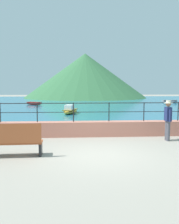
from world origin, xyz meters
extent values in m
plane|color=gray|center=(0.00, 0.00, 0.00)|extent=(120.00, 120.00, 0.00)
cube|color=tan|center=(0.00, 3.20, 0.35)|extent=(20.00, 0.56, 0.70)
cylinder|color=black|center=(-4.18, 3.20, 1.15)|extent=(0.04, 0.04, 0.90)
cylinder|color=black|center=(-2.51, 3.20, 1.15)|extent=(0.04, 0.04, 0.90)
cylinder|color=black|center=(-0.84, 3.20, 1.15)|extent=(0.04, 0.04, 0.90)
cylinder|color=black|center=(0.84, 3.20, 1.15)|extent=(0.04, 0.04, 0.90)
cylinder|color=black|center=(2.51, 3.20, 1.15)|extent=(0.04, 0.04, 0.90)
cylinder|color=black|center=(4.18, 3.20, 1.15)|extent=(0.04, 0.04, 0.90)
cylinder|color=black|center=(0.00, 3.20, 1.57)|extent=(18.40, 0.04, 0.04)
cylinder|color=black|center=(0.00, 3.20, 1.15)|extent=(18.40, 0.03, 0.03)
cube|color=#236B89|center=(0.00, 25.84, 0.03)|extent=(64.00, 44.32, 0.06)
cone|color=#33663D|center=(1.62, 42.36, 4.47)|extent=(24.72, 24.72, 8.93)
cube|color=#9E4C28|center=(-2.76, 0.07, 0.46)|extent=(1.71, 0.57, 0.06)
cube|color=#9E4C28|center=(-2.75, -0.15, 0.81)|extent=(1.70, 0.20, 0.64)
cube|color=black|center=(-1.97, 0.09, 0.22)|extent=(0.09, 0.47, 0.43)
cylinder|color=#4C4C56|center=(3.24, 2.14, 0.43)|extent=(0.15, 0.15, 0.86)
cylinder|color=#4C4C56|center=(3.23, 1.96, 0.43)|extent=(0.15, 0.15, 0.86)
cube|color=navy|center=(3.24, 2.05, 1.16)|extent=(0.22, 0.36, 0.60)
cylinder|color=navy|center=(3.24, 2.29, 1.12)|extent=(0.09, 0.09, 0.52)
cylinder|color=navy|center=(3.23, 1.81, 1.12)|extent=(0.09, 0.09, 0.52)
sphere|color=#9E7051|center=(3.24, 2.05, 1.59)|extent=(0.22, 0.22, 0.22)
cylinder|color=beige|center=(3.24, 2.05, 1.64)|extent=(0.38, 0.38, 0.02)
cylinder|color=beige|center=(3.24, 2.05, 1.70)|extent=(0.20, 0.20, 0.10)
ellipsoid|color=gold|center=(-1.09, 12.42, 0.24)|extent=(1.56, 2.47, 0.36)
cube|color=brown|center=(-1.09, 12.42, 0.39)|extent=(1.29, 1.99, 0.06)
cube|color=silver|center=(-1.16, 12.19, 0.62)|extent=(0.85, 0.95, 0.40)
ellipsoid|color=red|center=(-5.67, 22.48, 0.24)|extent=(2.44, 1.92, 0.36)
cube|color=maroon|center=(-5.67, 22.48, 0.39)|extent=(1.98, 1.58, 0.06)
ellipsoid|color=gray|center=(12.68, 25.54, 0.24)|extent=(2.38, 1.13, 0.36)
cube|color=#4D4D51|center=(12.68, 25.54, 0.39)|extent=(1.91, 0.95, 0.06)
camera|label=1|loc=(-0.84, -8.29, 2.35)|focal=39.68mm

